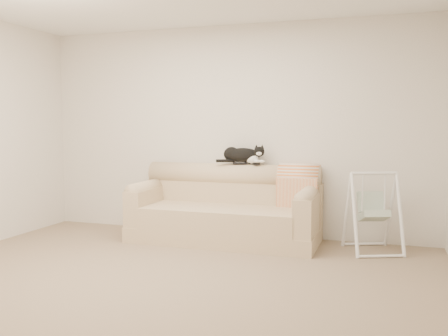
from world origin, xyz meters
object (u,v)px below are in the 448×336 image
remote_b (254,164)px  tuxedo_cat (243,155)px  sofa (226,211)px  baby_swing (373,212)px  remote_a (240,163)px

remote_b → tuxedo_cat: tuxedo_cat is taller
sofa → baby_swing: sofa is taller
remote_b → tuxedo_cat: size_ratio=0.27×
remote_a → baby_swing: size_ratio=0.21×
tuxedo_cat → sofa: bearing=-119.4°
tuxedo_cat → baby_swing: size_ratio=0.68×
sofa → remote_b: (0.28, 0.23, 0.56)m
remote_a → remote_b: (0.17, 0.01, -0.00)m
remote_a → baby_swing: remote_a is taller
remote_b → baby_swing: size_ratio=0.18×
tuxedo_cat → remote_a: bearing=-142.5°
remote_a → sofa: bearing=-116.4°
remote_b → remote_a: bearing=-177.2°
tuxedo_cat → baby_swing: (1.54, -0.25, -0.57)m
remote_a → tuxedo_cat: (0.03, 0.02, 0.10)m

